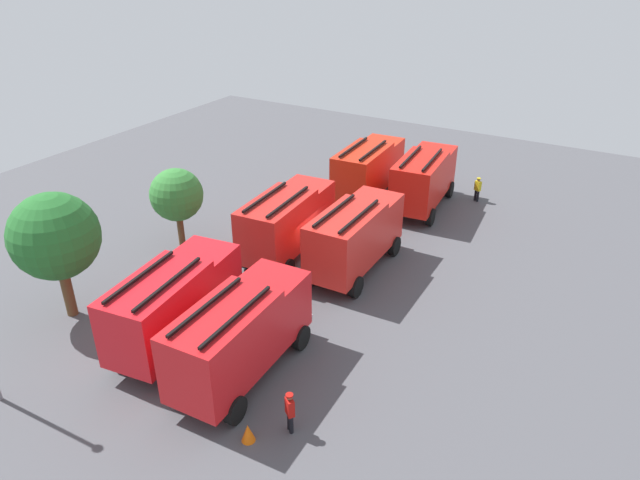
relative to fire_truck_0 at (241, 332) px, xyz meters
The scene contains 15 objects.
ground_plane 10.00m from the fire_truck_0, 11.47° to the left, with size 55.76×55.76×0.00m, color #4C4C51.
fire_truck_0 is the anchor object (origin of this frame).
fire_truck_1 9.78m from the fire_truck_0, ahead, with size 7.23×2.83×3.88m.
fire_truck_2 19.22m from the fire_truck_0, ahead, with size 7.38×3.26×3.88m.
fire_truck_3 3.79m from the fire_truck_0, 84.61° to the left, with size 7.45×3.47×3.88m.
fire_truck_4 10.27m from the fire_truck_0, 22.75° to the left, with size 7.35×3.16×3.88m.
fire_truck_5 19.38m from the fire_truck_0, 10.85° to the left, with size 7.32×3.06×3.88m.
firefighter_0 23.73m from the fire_truck_0, 10.37° to the left, with size 0.35×0.47×1.84m.
firefighter_1 3.83m from the fire_truck_0, 115.75° to the right, with size 0.45×0.48×1.72m.
firefighter_2 16.54m from the fire_truck_0, 23.03° to the left, with size 0.47×0.35×1.84m.
firefighter_3 9.50m from the fire_truck_0, 12.67° to the left, with size 0.45×0.30×1.81m.
firefighter_4 22.45m from the fire_truck_0, ahead, with size 0.39×0.48×1.65m.
tree_0 9.88m from the fire_truck_0, 93.40° to the left, with size 3.97×3.97×6.15m.
tree_1 12.46m from the fire_truck_0, 53.41° to the left, with size 2.99×2.99×4.63m.
traffic_cone_0 3.95m from the fire_truck_0, 140.58° to the right, with size 0.51×0.51×0.73m, color #F2600C.
Camera 1 is at (-23.96, -13.89, 15.89)m, focal length 32.51 mm.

